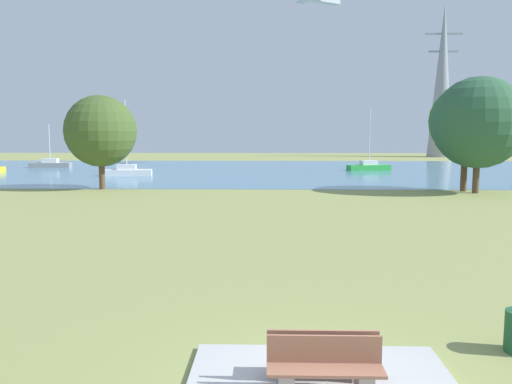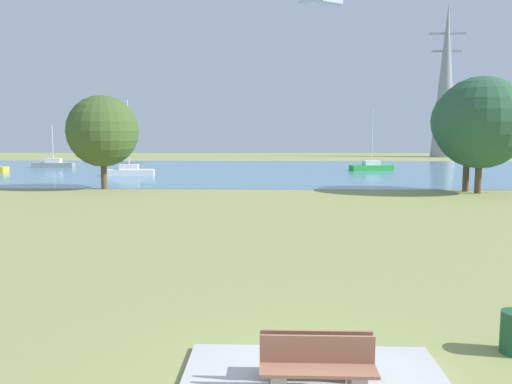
{
  "view_description": "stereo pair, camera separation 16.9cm",
  "coord_description": "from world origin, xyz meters",
  "px_view_note": "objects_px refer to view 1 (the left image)",
  "views": [
    {
      "loc": [
        -0.86,
        -7.83,
        4.12
      ],
      "look_at": [
        -1.45,
        14.38,
        1.59
      ],
      "focal_mm": 36.03,
      "sensor_mm": 36.0,
      "label": 1
    },
    {
      "loc": [
        -0.7,
        -7.83,
        4.12
      ],
      "look_at": [
        -1.45,
        14.38,
        1.59
      ],
      "focal_mm": 36.03,
      "sensor_mm": 36.0,
      "label": 2
    }
  ],
  "objects_px": {
    "tree_east_near": "(101,131)",
    "electricity_pylon": "(442,81)",
    "bench_facing_inland": "(325,372)",
    "sailboat_white": "(127,171)",
    "sailboat_green": "(369,166)",
    "tree_west_near": "(466,121)",
    "bench_facing_water": "(321,357)",
    "tree_east_far": "(479,123)",
    "sailboat_gray": "(50,164)"
  },
  "relations": [
    {
      "from": "bench_facing_water",
      "to": "electricity_pylon",
      "type": "relative_size",
      "value": 0.07
    },
    {
      "from": "sailboat_gray",
      "to": "tree_west_near",
      "type": "distance_m",
      "value": 47.59
    },
    {
      "from": "tree_east_far",
      "to": "tree_west_near",
      "type": "bearing_deg",
      "value": 109.02
    },
    {
      "from": "tree_east_near",
      "to": "electricity_pylon",
      "type": "relative_size",
      "value": 0.26
    },
    {
      "from": "bench_facing_inland",
      "to": "tree_east_near",
      "type": "xyz_separation_m",
      "value": [
        -13.35,
        30.26,
        3.83
      ]
    },
    {
      "from": "bench_facing_inland",
      "to": "electricity_pylon",
      "type": "bearing_deg",
      "value": 70.9
    },
    {
      "from": "tree_east_near",
      "to": "electricity_pylon",
      "type": "distance_m",
      "value": 70.03
    },
    {
      "from": "bench_facing_inland",
      "to": "sailboat_gray",
      "type": "bearing_deg",
      "value": 116.97
    },
    {
      "from": "tree_west_near",
      "to": "electricity_pylon",
      "type": "bearing_deg",
      "value": 73.59
    },
    {
      "from": "sailboat_white",
      "to": "electricity_pylon",
      "type": "distance_m",
      "value": 62.9
    },
    {
      "from": "bench_facing_water",
      "to": "tree_east_near",
      "type": "bearing_deg",
      "value": 114.2
    },
    {
      "from": "bench_facing_water",
      "to": "sailboat_white",
      "type": "distance_m",
      "value": 44.19
    },
    {
      "from": "bench_facing_inland",
      "to": "sailboat_green",
      "type": "relative_size",
      "value": 0.26
    },
    {
      "from": "sailboat_green",
      "to": "tree_west_near",
      "type": "height_order",
      "value": "tree_west_near"
    },
    {
      "from": "tree_west_near",
      "to": "electricity_pylon",
      "type": "xyz_separation_m",
      "value": [
        16.33,
        55.44,
        8.39
      ]
    },
    {
      "from": "bench_facing_inland",
      "to": "electricity_pylon",
      "type": "relative_size",
      "value": 0.07
    },
    {
      "from": "sailboat_gray",
      "to": "electricity_pylon",
      "type": "height_order",
      "value": "electricity_pylon"
    },
    {
      "from": "bench_facing_inland",
      "to": "sailboat_white",
      "type": "height_order",
      "value": "sailboat_white"
    },
    {
      "from": "tree_east_far",
      "to": "sailboat_green",
      "type": "bearing_deg",
      "value": 98.05
    },
    {
      "from": "tree_west_near",
      "to": "tree_east_far",
      "type": "relative_size",
      "value": 0.94
    },
    {
      "from": "sailboat_green",
      "to": "tree_east_near",
      "type": "relative_size",
      "value": 0.98
    },
    {
      "from": "sailboat_gray",
      "to": "tree_east_near",
      "type": "bearing_deg",
      "value": -59.26
    },
    {
      "from": "tree_west_near",
      "to": "tree_east_near",
      "type": "bearing_deg",
      "value": 178.41
    },
    {
      "from": "electricity_pylon",
      "to": "tree_east_near",
      "type": "bearing_deg",
      "value": -128.02
    },
    {
      "from": "bench_facing_inland",
      "to": "tree_west_near",
      "type": "distance_m",
      "value": 32.61
    },
    {
      "from": "tree_east_near",
      "to": "electricity_pylon",
      "type": "bearing_deg",
      "value": 51.98
    },
    {
      "from": "tree_east_near",
      "to": "tree_west_near",
      "type": "bearing_deg",
      "value": -1.59
    },
    {
      "from": "bench_facing_water",
      "to": "electricity_pylon",
      "type": "height_order",
      "value": "electricity_pylon"
    },
    {
      "from": "bench_facing_inland",
      "to": "sailboat_green",
      "type": "bearing_deg",
      "value": 78.44
    },
    {
      "from": "bench_facing_water",
      "to": "tree_east_near",
      "type": "xyz_separation_m",
      "value": [
        -13.35,
        29.72,
        3.83
      ]
    },
    {
      "from": "sailboat_white",
      "to": "sailboat_green",
      "type": "bearing_deg",
      "value": 18.5
    },
    {
      "from": "electricity_pylon",
      "to": "bench_facing_water",
      "type": "bearing_deg",
      "value": -109.21
    },
    {
      "from": "sailboat_green",
      "to": "sailboat_gray",
      "type": "bearing_deg",
      "value": 174.84
    },
    {
      "from": "tree_west_near",
      "to": "sailboat_white",
      "type": "bearing_deg",
      "value": 155.64
    },
    {
      "from": "sailboat_gray",
      "to": "tree_west_near",
      "type": "relative_size",
      "value": 0.68
    },
    {
      "from": "tree_west_near",
      "to": "bench_facing_water",
      "type": "bearing_deg",
      "value": -114.29
    },
    {
      "from": "bench_facing_inland",
      "to": "tree_west_near",
      "type": "relative_size",
      "value": 0.24
    },
    {
      "from": "bench_facing_inland",
      "to": "sailboat_gray",
      "type": "height_order",
      "value": "sailboat_gray"
    },
    {
      "from": "bench_facing_inland",
      "to": "bench_facing_water",
      "type": "bearing_deg",
      "value": 90.0
    },
    {
      "from": "sailboat_gray",
      "to": "electricity_pylon",
      "type": "relative_size",
      "value": 0.19
    },
    {
      "from": "sailboat_white",
      "to": "tree_west_near",
      "type": "distance_m",
      "value": 30.97
    },
    {
      "from": "bench_facing_water",
      "to": "sailboat_white",
      "type": "xyz_separation_m",
      "value": [
        -14.83,
        41.62,
        -0.0
      ]
    },
    {
      "from": "bench_facing_water",
      "to": "sailboat_gray",
      "type": "height_order",
      "value": "sailboat_gray"
    },
    {
      "from": "tree_east_near",
      "to": "electricity_pylon",
      "type": "xyz_separation_m",
      "value": [
        42.77,
        54.7,
        9.08
      ]
    },
    {
      "from": "sailboat_green",
      "to": "tree_west_near",
      "type": "distance_m",
      "value": 21.72
    },
    {
      "from": "tree_east_near",
      "to": "tree_east_far",
      "type": "xyz_separation_m",
      "value": [
        26.84,
        -1.91,
        0.57
      ]
    },
    {
      "from": "sailboat_white",
      "to": "tree_east_far",
      "type": "height_order",
      "value": "tree_east_far"
    },
    {
      "from": "tree_west_near",
      "to": "electricity_pylon",
      "type": "distance_m",
      "value": 58.4
    },
    {
      "from": "tree_east_near",
      "to": "sailboat_green",
      "type": "bearing_deg",
      "value": 40.62
    },
    {
      "from": "sailboat_green",
      "to": "tree_east_near",
      "type": "height_order",
      "value": "tree_east_near"
    }
  ]
}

